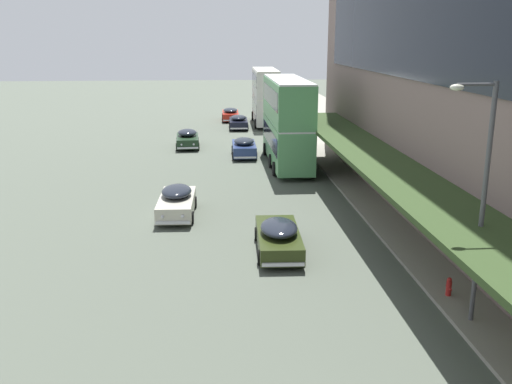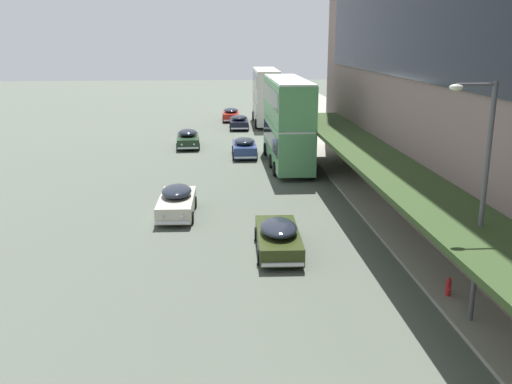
{
  "view_description": "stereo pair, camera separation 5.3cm",
  "coord_description": "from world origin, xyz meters",
  "px_view_note": "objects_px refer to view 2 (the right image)",
  "views": [
    {
      "loc": [
        -1.85,
        -8.81,
        9.27
      ],
      "look_at": [
        0.43,
        20.5,
        1.26
      ],
      "focal_mm": 40.0,
      "sensor_mm": 36.0,
      "label": 1
    },
    {
      "loc": [
        -1.8,
        -8.81,
        9.27
      ],
      "look_at": [
        0.43,
        20.5,
        1.26
      ],
      "focal_mm": 40.0,
      "sensor_mm": 36.0,
      "label": 2
    }
  ],
  "objects_px": {
    "sedan_oncoming_rear": "(239,122)",
    "sedan_second_mid": "(278,236)",
    "transit_bus_kerbside_rear": "(287,119)",
    "sedan_trailing_near": "(231,114)",
    "transit_bus_kerbside_front": "(266,95)",
    "fire_hydrant": "(448,287)",
    "sedan_lead_mid": "(244,147)",
    "street_lamp": "(479,190)",
    "sedan_far_back": "(177,201)",
    "sedan_trailing_mid": "(188,139)"
  },
  "relations": [
    {
      "from": "sedan_trailing_near",
      "to": "sedan_trailing_mid",
      "type": "bearing_deg",
      "value": -104.93
    },
    {
      "from": "street_lamp",
      "to": "sedan_trailing_near",
      "type": "bearing_deg",
      "value": 97.29
    },
    {
      "from": "sedan_trailing_mid",
      "to": "street_lamp",
      "type": "relative_size",
      "value": 0.59
    },
    {
      "from": "sedan_second_mid",
      "to": "sedan_far_back",
      "type": "bearing_deg",
      "value": 129.57
    },
    {
      "from": "sedan_oncoming_rear",
      "to": "sedan_far_back",
      "type": "bearing_deg",
      "value": -99.09
    },
    {
      "from": "sedan_oncoming_rear",
      "to": "street_lamp",
      "type": "xyz_separation_m",
      "value": [
        5.56,
        -42.47,
        3.93
      ]
    },
    {
      "from": "sedan_trailing_near",
      "to": "sedan_lead_mid",
      "type": "distance_m",
      "value": 20.39
    },
    {
      "from": "sedan_trailing_mid",
      "to": "sedan_lead_mid",
      "type": "bearing_deg",
      "value": -43.23
    },
    {
      "from": "sedan_trailing_near",
      "to": "sedan_second_mid",
      "type": "height_order",
      "value": "sedan_second_mid"
    },
    {
      "from": "sedan_second_mid",
      "to": "street_lamp",
      "type": "relative_size",
      "value": 0.64
    },
    {
      "from": "sedan_trailing_mid",
      "to": "transit_bus_kerbside_rear",
      "type": "bearing_deg",
      "value": -45.21
    },
    {
      "from": "sedan_trailing_near",
      "to": "sedan_oncoming_rear",
      "type": "xyz_separation_m",
      "value": [
        0.64,
        -6.0,
        -0.01
      ]
    },
    {
      "from": "sedan_far_back",
      "to": "sedan_lead_mid",
      "type": "xyz_separation_m",
      "value": [
        4.49,
        15.22,
        -0.01
      ]
    },
    {
      "from": "sedan_oncoming_rear",
      "to": "fire_hydrant",
      "type": "height_order",
      "value": "sedan_oncoming_rear"
    },
    {
      "from": "sedan_far_back",
      "to": "sedan_lead_mid",
      "type": "bearing_deg",
      "value": 73.58
    },
    {
      "from": "sedan_trailing_mid",
      "to": "transit_bus_kerbside_front",
      "type": "bearing_deg",
      "value": 58.33
    },
    {
      "from": "sedan_trailing_mid",
      "to": "sedan_lead_mid",
      "type": "height_order",
      "value": "sedan_trailing_mid"
    },
    {
      "from": "transit_bus_kerbside_rear",
      "to": "sedan_oncoming_rear",
      "type": "height_order",
      "value": "transit_bus_kerbside_rear"
    },
    {
      "from": "sedan_lead_mid",
      "to": "street_lamp",
      "type": "bearing_deg",
      "value": -78.31
    },
    {
      "from": "transit_bus_kerbside_front",
      "to": "street_lamp",
      "type": "height_order",
      "value": "street_lamp"
    },
    {
      "from": "fire_hydrant",
      "to": "transit_bus_kerbside_front",
      "type": "bearing_deg",
      "value": 93.47
    },
    {
      "from": "sedan_trailing_mid",
      "to": "sedan_far_back",
      "type": "bearing_deg",
      "value": -89.5
    },
    {
      "from": "sedan_trailing_near",
      "to": "sedan_oncoming_rear",
      "type": "relative_size",
      "value": 1.07
    },
    {
      "from": "sedan_lead_mid",
      "to": "sedan_far_back",
      "type": "bearing_deg",
      "value": -106.42
    },
    {
      "from": "street_lamp",
      "to": "fire_hydrant",
      "type": "bearing_deg",
      "value": 85.38
    },
    {
      "from": "sedan_far_back",
      "to": "sedan_lead_mid",
      "type": "height_order",
      "value": "sedan_far_back"
    },
    {
      "from": "transit_bus_kerbside_front",
      "to": "sedan_lead_mid",
      "type": "distance_m",
      "value": 17.79
    },
    {
      "from": "sedan_trailing_near",
      "to": "sedan_lead_mid",
      "type": "height_order",
      "value": "sedan_lead_mid"
    },
    {
      "from": "sedan_trailing_near",
      "to": "transit_bus_kerbside_rear",
      "type": "bearing_deg",
      "value": -81.92
    },
    {
      "from": "transit_bus_kerbside_front",
      "to": "sedan_second_mid",
      "type": "relative_size",
      "value": 1.92
    },
    {
      "from": "sedan_second_mid",
      "to": "sedan_lead_mid",
      "type": "relative_size",
      "value": 1.13
    },
    {
      "from": "sedan_trailing_near",
      "to": "transit_bus_kerbside_front",
      "type": "bearing_deg",
      "value": -39.68
    },
    {
      "from": "sedan_far_back",
      "to": "sedan_trailing_mid",
      "type": "relative_size",
      "value": 1.05
    },
    {
      "from": "transit_bus_kerbside_rear",
      "to": "sedan_trailing_near",
      "type": "xyz_separation_m",
      "value": [
        -3.37,
        23.7,
        -2.68
      ]
    },
    {
      "from": "sedan_far_back",
      "to": "sedan_oncoming_rear",
      "type": "distance_m",
      "value": 29.98
    },
    {
      "from": "sedan_oncoming_rear",
      "to": "street_lamp",
      "type": "height_order",
      "value": "street_lamp"
    },
    {
      "from": "transit_bus_kerbside_front",
      "to": "sedan_oncoming_rear",
      "type": "bearing_deg",
      "value": -136.41
    },
    {
      "from": "transit_bus_kerbside_front",
      "to": "sedan_oncoming_rear",
      "type": "height_order",
      "value": "transit_bus_kerbside_front"
    },
    {
      "from": "sedan_trailing_near",
      "to": "sedan_oncoming_rear",
      "type": "bearing_deg",
      "value": -83.96
    },
    {
      "from": "sedan_trailing_near",
      "to": "sedan_trailing_mid",
      "type": "height_order",
      "value": "sedan_trailing_mid"
    },
    {
      "from": "fire_hydrant",
      "to": "sedan_far_back",
      "type": "bearing_deg",
      "value": 133.49
    },
    {
      "from": "transit_bus_kerbside_rear",
      "to": "sedan_oncoming_rear",
      "type": "xyz_separation_m",
      "value": [
        -2.73,
        17.7,
        -2.7
      ]
    },
    {
      "from": "sedan_oncoming_rear",
      "to": "fire_hydrant",
      "type": "bearing_deg",
      "value": -81.99
    },
    {
      "from": "sedan_oncoming_rear",
      "to": "fire_hydrant",
      "type": "distance_m",
      "value": 41.02
    },
    {
      "from": "sedan_trailing_near",
      "to": "sedan_second_mid",
      "type": "xyz_separation_m",
      "value": [
        0.71,
        -41.42,
        0.0
      ]
    },
    {
      "from": "sedan_far_back",
      "to": "fire_hydrant",
      "type": "xyz_separation_m",
      "value": [
        10.45,
        -11.02,
        -0.29
      ]
    },
    {
      "from": "sedan_far_back",
      "to": "street_lamp",
      "type": "height_order",
      "value": "street_lamp"
    },
    {
      "from": "transit_bus_kerbside_rear",
      "to": "transit_bus_kerbside_front",
      "type": "bearing_deg",
      "value": 89.05
    },
    {
      "from": "sedan_oncoming_rear",
      "to": "sedan_second_mid",
      "type": "bearing_deg",
      "value": -89.88
    },
    {
      "from": "street_lamp",
      "to": "fire_hydrant",
      "type": "height_order",
      "value": "street_lamp"
    }
  ]
}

